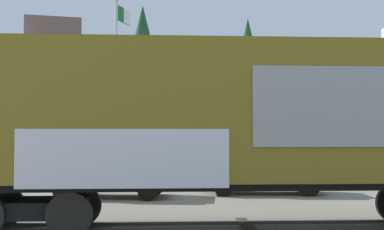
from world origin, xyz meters
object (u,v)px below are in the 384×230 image
at_px(parked_car_silver, 110,172).
at_px(freight_car, 246,117).
at_px(flagpole, 118,69).
at_px(parked_car_tan, 263,172).

bearing_deg(parked_car_silver, freight_car, -64.21).
bearing_deg(parked_car_silver, flagpole, 88.27).
bearing_deg(parked_car_silver, parked_car_tan, 4.06).
xyz_separation_m(freight_car, parked_car_silver, (-3.11, 6.45, -1.61)).
xyz_separation_m(parked_car_silver, parked_car_tan, (5.33, 0.38, -0.04)).
height_order(flagpole, parked_car_silver, flagpole).
distance_m(freight_car, parked_car_silver, 7.34).
height_order(freight_car, parked_car_tan, freight_car).
height_order(parked_car_silver, parked_car_tan, parked_car_silver).
xyz_separation_m(flagpole, parked_car_tan, (5.19, -4.19, -4.14)).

